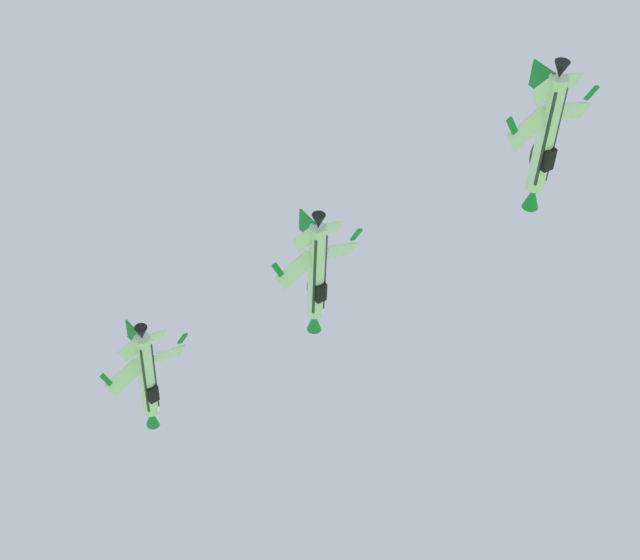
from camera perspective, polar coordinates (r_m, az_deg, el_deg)
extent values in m
cylinder|color=silver|center=(113.16, -9.48, -5.21)|extent=(7.48, 11.24, 1.70)
cube|color=#2D3338|center=(112.89, -9.35, -5.35)|extent=(6.23, 9.41, 1.22)
cone|color=#197A38|center=(118.65, -9.19, -7.46)|extent=(2.56, 2.86, 1.56)
cone|color=black|center=(108.16, -9.78, -2.88)|extent=(1.98, 2.07, 1.36)
ellipsoid|color=#192333|center=(115.53, -9.54, -5.87)|extent=(2.94, 3.54, 1.55)
cube|color=black|center=(114.34, -9.17, -6.16)|extent=(2.30, 2.60, 1.35)
cube|color=silver|center=(111.07, -10.67, -5.27)|extent=(3.45, 2.02, 2.81)
cube|color=#197A38|center=(109.66, -11.66, -5.38)|extent=(0.64, 1.62, 0.54)
cube|color=silver|center=(112.63, -8.41, -4.07)|extent=(3.40, 3.87, 2.81)
cube|color=#197A38|center=(112.50, -7.56, -3.21)|extent=(1.66, 1.34, 0.54)
cube|color=silver|center=(108.90, -10.38, -3.83)|extent=(2.03, 1.94, 1.51)
cube|color=silver|center=(109.84, -9.03, -3.12)|extent=(2.45, 2.47, 1.51)
cube|color=#197A38|center=(110.68, -10.19, -3.02)|extent=(2.86, 3.15, 2.14)
cylinder|color=silver|center=(104.23, -0.20, 0.44)|extent=(7.48, 11.24, 1.70)
cube|color=#2D3338|center=(103.95, -0.05, 0.29)|extent=(6.27, 9.43, 1.15)
cone|color=#197A38|center=(109.29, -0.31, -2.27)|extent=(2.56, 2.86, 1.56)
cone|color=black|center=(99.68, -0.08, 3.24)|extent=(1.98, 2.07, 1.36)
ellipsoid|color=#192333|center=(106.43, -0.43, -0.39)|extent=(2.93, 3.54, 1.53)
cube|color=black|center=(105.27, 0.02, -0.66)|extent=(2.30, 2.60, 1.32)
cube|color=silver|center=(101.89, -1.35, 0.55)|extent=(3.63, 2.03, 2.57)
cube|color=#197A38|center=(100.27, -2.33, 0.56)|extent=(0.65, 1.62, 0.52)
cube|color=silver|center=(104.15, 1.04, 1.63)|extent=(3.50, 4.03, 2.57)
cube|color=#197A38|center=(104.38, 2.00, 2.51)|extent=(1.67, 1.35, 0.52)
cube|color=silver|center=(100.10, -0.83, 2.22)|extent=(2.12, 1.95, 1.39)
cube|color=silver|center=(101.45, 0.60, 2.84)|extent=(2.51, 2.54, 1.39)
cube|color=#197A38|center=(102.06, -0.70, 2.97)|extent=(2.73, 3.08, 2.25)
cylinder|color=silver|center=(95.15, 12.31, 7.79)|extent=(7.48, 11.24, 1.70)
cube|color=#2D3338|center=(94.91, 12.50, 7.64)|extent=(6.28, 9.44, 1.14)
cone|color=#197A38|center=(99.41, 11.57, 4.49)|extent=(2.56, 2.86, 1.56)
cone|color=black|center=(91.47, 13.08, 11.18)|extent=(1.98, 2.07, 1.36)
ellipsoid|color=#192333|center=(97.02, 11.77, 6.74)|extent=(2.92, 3.53, 1.53)
cube|color=black|center=(95.99, 12.40, 6.51)|extent=(2.30, 2.60, 1.31)
cube|color=silver|center=(92.50, 11.36, 8.15)|extent=(3.66, 2.03, 2.52)
cube|color=#197A38|center=(90.57, 10.50, 8.33)|extent=(0.65, 1.62, 0.51)
cube|color=silver|center=(95.83, 13.67, 9.04)|extent=(3.51, 4.05, 2.52)
cube|color=#197A38|center=(96.61, 14.69, 9.91)|extent=(1.67, 1.35, 0.51)
cube|color=silver|center=(91.35, 12.19, 10.08)|extent=(2.13, 1.95, 1.36)
cube|color=silver|center=(93.34, 13.57, 10.57)|extent=(2.52, 2.55, 1.36)
cube|color=#197A38|center=(93.49, 12.09, 10.73)|extent=(2.71, 3.06, 2.27)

